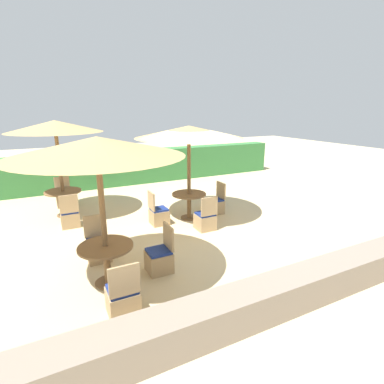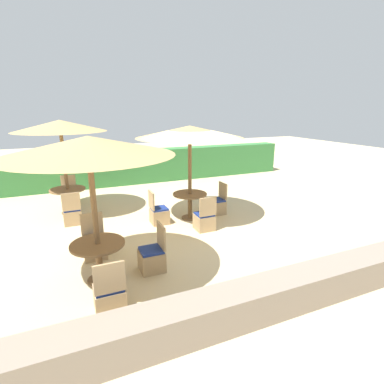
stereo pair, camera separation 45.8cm
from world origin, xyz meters
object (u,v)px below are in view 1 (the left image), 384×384
patio_chair_front_left_north (98,248)px  patio_chair_center_south (205,220)px  round_table_front_left (106,255)px  patio_chair_front_left_east (160,259)px  parasol_center (189,132)px  patio_chair_center_east (215,205)px  round_table_back_left (63,196)px  patio_chair_back_left_north (64,198)px  parasol_back_left (55,127)px  patio_chair_front_left_south (123,299)px  patio_chair_center_west (159,215)px  round_table_center (189,199)px  parasol_front_left (97,147)px  patio_chair_back_left_south (70,217)px

patio_chair_front_left_north → patio_chair_center_south: size_ratio=1.00×
round_table_front_left → patio_chair_front_left_east: size_ratio=1.04×
parasol_center → patio_chair_center_east: (0.90, 0.04, -2.19)m
patio_chair_front_left_north → round_table_back_left: (-0.41, 3.19, 0.32)m
round_table_back_left → patio_chair_back_left_north: patio_chair_back_left_north is taller
round_table_front_left → parasol_back_left: parasol_back_left is taller
patio_chair_center_south → patio_chair_front_left_south: bearing=-139.6°
patio_chair_center_west → patio_chair_center_east: size_ratio=1.00×
parasol_back_left → patio_chair_center_east: (4.07, -1.80, -2.31)m
parasol_center → round_table_center: bearing=58.0°
parasol_front_left → round_table_center: bearing=39.9°
parasol_front_left → patio_chair_front_left_north: parasol_front_left is taller
parasol_back_left → patio_chair_back_left_south: parasol_back_left is taller
patio_chair_center_south → parasol_front_left: bearing=-153.6°
round_table_front_left → patio_chair_front_left_north: bearing=89.4°
patio_chair_front_left_south → parasol_back_left: parasol_back_left is taller
parasol_front_left → patio_chair_back_left_south: bearing=96.2°
patio_chair_center_east → parasol_center: bearing=92.7°
patio_chair_front_left_east → round_table_back_left: 4.43m
round_table_center → patio_chair_center_west: size_ratio=1.04×
patio_chair_center_west → patio_chair_front_left_north: bearing=-54.3°
parasol_front_left → round_table_front_left: size_ratio=2.95×
round_table_back_left → patio_chair_back_left_south: size_ratio=1.10×
patio_chair_front_left_east → patio_chair_center_south: (1.80, 1.41, 0.00)m
patio_chair_front_left_east → patio_chair_front_left_south: bearing=134.5°
round_table_front_left → patio_chair_center_south: (2.79, 1.39, -0.31)m
patio_chair_back_left_north → parasol_center: parasol_center is taller
patio_chair_front_left_east → patio_chair_front_left_south: (-0.96, -0.94, 0.00)m
patio_chair_center_east → patio_chair_center_south: size_ratio=1.00×
patio_chair_front_left_east → parasol_back_left: (-1.39, 4.19, 2.31)m
round_table_center → patio_chair_front_left_south: bearing=-129.8°
patio_chair_center_west → parasol_back_left: bearing=-130.0°
parasol_center → patio_chair_center_west: bearing=-178.2°
patio_chair_center_east → patio_chair_back_left_south: bearing=78.5°
parasol_back_left → round_table_back_left: size_ratio=2.70×
parasol_back_left → round_table_back_left: bearing=-90.0°
parasol_center → patio_chair_front_left_south: bearing=-129.8°
round_table_front_left → parasol_center: 4.08m
parasol_front_left → patio_chair_front_left_north: size_ratio=3.06×
patio_chair_back_left_south → patio_chair_center_south: bearing=-29.8°
round_table_back_left → patio_chair_front_left_east: bearing=-71.7°
parasol_back_left → patio_chair_center_west: parasol_back_left is taller
patio_chair_center_east → parasol_front_left: bearing=122.8°
parasol_front_left → patio_chair_center_south: (2.79, 1.39, -2.21)m
patio_chair_front_left_east → round_table_center: patio_chair_front_left_east is taller
patio_chair_front_left_north → round_table_back_left: size_ratio=0.91×
patio_chair_front_left_south → patio_chair_center_south: same height
patio_chair_front_left_east → patio_chair_center_west: same height
parasol_front_left → parasol_center: (2.78, 2.32, -0.03)m
round_table_front_left → patio_chair_center_east: (3.68, 2.37, -0.31)m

